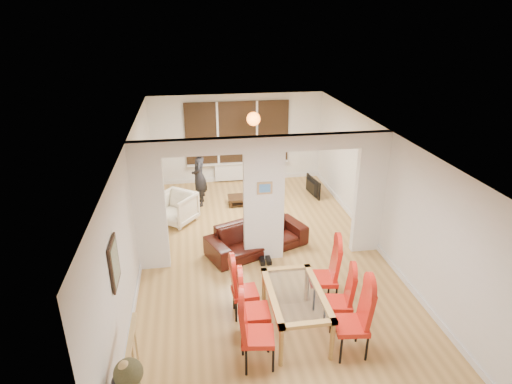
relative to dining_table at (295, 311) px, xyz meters
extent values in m
cube|color=tan|center=(-0.12, 2.24, -0.36)|extent=(5.00, 9.00, 0.01)
cube|color=white|center=(-0.12, 2.24, 0.94)|extent=(5.00, 0.18, 2.60)
cube|color=black|center=(-0.12, 6.68, 1.14)|extent=(3.00, 0.08, 1.80)
cube|color=white|center=(-0.12, 6.64, -0.06)|extent=(1.40, 0.08, 0.50)
sphere|color=orange|center=(0.18, 5.54, 1.79)|extent=(0.36, 0.36, 0.36)
cube|color=gray|center=(-2.59, -0.16, 1.24)|extent=(0.04, 0.52, 0.67)
cube|color=#4C8CD8|center=(-0.12, 2.14, 1.24)|extent=(0.30, 0.03, 0.25)
imported|color=black|center=(-0.20, 2.57, -0.04)|extent=(2.31, 1.59, 0.63)
imported|color=silver|center=(-1.92, 4.16, 0.02)|extent=(1.14, 1.15, 0.75)
imported|color=black|center=(-1.31, 5.13, 0.45)|extent=(0.61, 0.42, 1.60)
imported|color=black|center=(1.73, 5.26, -0.11)|extent=(0.88, 0.24, 0.50)
cylinder|color=#143F19|center=(0.07, 4.94, 0.01)|extent=(0.07, 0.07, 0.28)
imported|color=#342111|center=(-0.07, 5.06, -0.11)|extent=(0.21, 0.21, 0.05)
camera|label=1|loc=(-1.47, -5.33, 4.37)|focal=30.00mm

